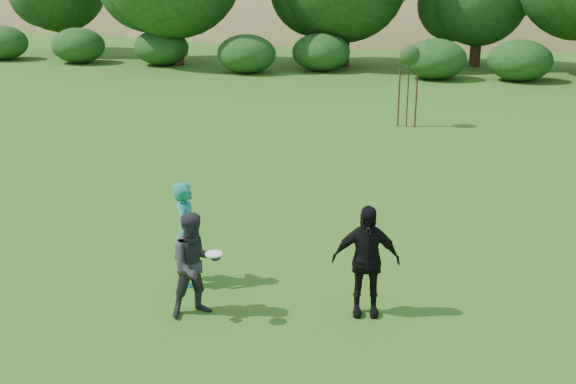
# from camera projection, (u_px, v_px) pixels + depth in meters

# --- Properties ---
(ground) EXTENTS (120.00, 120.00, 0.00)m
(ground) POSITION_uv_depth(u_px,v_px,m) (241.00, 306.00, 12.23)
(ground) COLOR #19470C
(ground) RESTS_ON ground
(player_teal) EXTENTS (0.60, 0.78, 1.91)m
(player_teal) POSITION_uv_depth(u_px,v_px,m) (187.00, 233.00, 12.83)
(player_teal) COLOR #1B7D6A
(player_teal) RESTS_ON ground
(player_grey) EXTENTS (1.09, 1.07, 1.77)m
(player_grey) POSITION_uv_depth(u_px,v_px,m) (195.00, 265.00, 11.69)
(player_grey) COLOR #2A2A2D
(player_grey) RESTS_ON ground
(player_black) EXTENTS (1.18, 0.71, 1.89)m
(player_black) POSITION_uv_depth(u_px,v_px,m) (366.00, 261.00, 11.69)
(player_black) COLOR black
(player_black) RESTS_ON ground
(frisbee) EXTENTS (0.27, 0.27, 0.04)m
(frisbee) POSITION_uv_depth(u_px,v_px,m) (214.00, 254.00, 11.29)
(frisbee) COLOR white
(frisbee) RESTS_ON ground
(sapling) EXTENTS (0.70, 0.70, 2.85)m
(sapling) POSITION_uv_depth(u_px,v_px,m) (410.00, 57.00, 24.68)
(sapling) COLOR #3B2217
(sapling) RESTS_ON ground
(hillside) EXTENTS (150.00, 72.00, 52.00)m
(hillside) POSITION_uv_depth(u_px,v_px,m) (442.00, 129.00, 78.86)
(hillside) COLOR olive
(hillside) RESTS_ON ground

